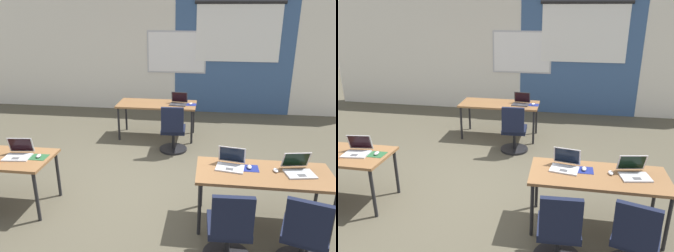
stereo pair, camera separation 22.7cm
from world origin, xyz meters
TOP-DOWN VIEW (x-y plane):
  - ground_plane at (0.00, 0.00)m, footprint 24.00×24.00m
  - back_wall_assembly at (0.05, 4.20)m, footprint 10.00×0.27m
  - desk_near_right at (1.75, -0.60)m, footprint 1.60×0.70m
  - desk_far_center at (0.00, 2.20)m, footprint 1.60×0.70m
  - laptop_far_right at (0.45, 2.20)m, footprint 0.36×0.31m
  - mousepad_far_right at (0.69, 2.20)m, footprint 0.22×0.19m
  - mouse_far_right at (0.69, 2.20)m, footprint 0.09×0.11m
  - chair_far_right at (0.42, 1.46)m, footprint 0.52×0.55m
  - laptop_near_right_end at (2.15, -0.55)m, footprint 0.38×0.36m
  - mouse_near_right_end at (1.89, -0.56)m, footprint 0.06×0.10m
  - chair_near_right_end at (2.07, -1.35)m, footprint 0.55×0.60m
  - laptop_near_right_inner at (1.36, -0.50)m, footprint 0.37×0.33m
  - mousepad_near_right_inner at (1.59, -0.52)m, footprint 0.22×0.19m
  - mouse_near_right_inner at (1.59, -0.52)m, footprint 0.06×0.10m
  - chair_near_right_inner at (1.33, -1.34)m, footprint 0.52×0.55m
  - laptop_near_left_inner at (-1.38, -0.56)m, footprint 0.36×0.33m
  - mousepad_near_left_inner at (-1.11, -0.56)m, footprint 0.22×0.19m
  - mouse_near_left_inner at (-1.11, -0.56)m, footprint 0.07×0.11m

SIDE VIEW (x-z plane):
  - ground_plane at x=0.00m, z-range 0.00..0.00m
  - chair_far_right at x=0.42m, z-range -0.08..0.84m
  - chair_near_right_end at x=2.07m, z-range -0.08..0.84m
  - chair_near_right_inner at x=1.33m, z-range -0.08..0.84m
  - desk_near_right at x=1.75m, z-range 0.30..1.02m
  - desk_far_center at x=0.00m, z-range 0.30..1.02m
  - mousepad_far_right at x=0.69m, z-range 0.72..0.72m
  - mousepad_near_right_inner at x=1.59m, z-range 0.72..0.72m
  - mousepad_near_left_inner at x=-1.11m, z-range 0.72..0.72m
  - mouse_near_right_end at x=1.89m, z-range 0.72..0.75m
  - mouse_far_right at x=0.69m, z-range 0.72..0.76m
  - mouse_near_right_inner at x=1.59m, z-range 0.72..0.76m
  - mouse_near_left_inner at x=-1.11m, z-range 0.72..0.76m
  - laptop_near_right_end at x=2.15m, z-range 0.66..0.88m
  - laptop_near_left_inner at x=-1.38m, z-range 0.65..0.89m
  - laptop_near_right_inner at x=1.36m, z-range 0.65..0.89m
  - laptop_far_right at x=0.45m, z-range 0.65..0.89m
  - back_wall_assembly at x=0.05m, z-range 0.01..2.81m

